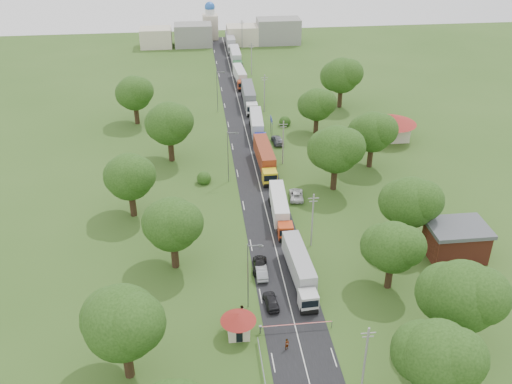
{
  "coord_description": "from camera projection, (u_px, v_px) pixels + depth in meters",
  "views": [
    {
      "loc": [
        -11.1,
        -77.41,
        49.86
      ],
      "look_at": [
        -1.55,
        5.15,
        3.0
      ],
      "focal_mm": 40.0,
      "sensor_mm": 36.0,
      "label": 1
    }
  ],
  "objects": [
    {
      "name": "tree_10",
      "position": [
        172.0,
        224.0,
        79.01
      ],
      "size": [
        8.8,
        8.8,
        11.07
      ],
      "color": "#382616",
      "rests_on": "ground"
    },
    {
      "name": "distant_town",
      "position": [
        226.0,
        34.0,
        186.13
      ],
      "size": [
        52.0,
        8.0,
        8.0
      ],
      "color": "gray",
      "rests_on": "ground"
    },
    {
      "name": "car_verge_far",
      "position": [
        277.0,
        140.0,
        119.21
      ],
      "size": [
        2.38,
        5.04,
        1.66
      ],
      "primitive_type": "imported",
      "rotation": [
        0.0,
        0.0,
        3.23
      ],
      "color": "#575A5F",
      "rests_on": "ground"
    },
    {
      "name": "lamp_0",
      "position": [
        249.0,
        273.0,
        72.01
      ],
      "size": [
        2.03,
        0.22,
        10.0
      ],
      "color": "slate",
      "rests_on": "ground"
    },
    {
      "name": "pole_4",
      "position": [
        252.0,
        59.0,
        157.46
      ],
      "size": [
        1.6,
        0.24,
        9.0
      ],
      "color": "gray",
      "rests_on": "ground"
    },
    {
      "name": "tree_11",
      "position": [
        129.0,
        176.0,
        91.29
      ],
      "size": [
        8.8,
        8.8,
        11.07
      ],
      "color": "#382616",
      "rests_on": "ground"
    },
    {
      "name": "road",
      "position": [
        255.0,
        168.0,
        109.89
      ],
      "size": [
        8.0,
        200.0,
        0.04
      ],
      "primitive_type": "cube",
      "color": "black",
      "rests_on": "ground"
    },
    {
      "name": "tree_0",
      "position": [
        438.0,
        356.0,
        57.48
      ],
      "size": [
        8.8,
        8.8,
        11.07
      ],
      "color": "#382616",
      "rests_on": "ground"
    },
    {
      "name": "truck_4",
      "position": [
        249.0,
        96.0,
        138.01
      ],
      "size": [
        2.99,
        15.65,
        4.33
      ],
      "color": "white",
      "rests_on": "ground"
    },
    {
      "name": "car_lane_rear",
      "position": [
        260.0,
        265.0,
        81.54
      ],
      "size": [
        2.64,
        5.2,
        1.45
      ],
      "primitive_type": "imported",
      "rotation": [
        0.0,
        0.0,
        3.01
      ],
      "color": "black",
      "rests_on": "ground"
    },
    {
      "name": "lamp_2",
      "position": [
        218.0,
        90.0,
        132.59
      ],
      "size": [
        2.03,
        0.22,
        10.0
      ],
      "color": "slate",
      "rests_on": "ground"
    },
    {
      "name": "car_verge_near",
      "position": [
        296.0,
        195.0,
        99.23
      ],
      "size": [
        2.9,
        5.25,
        1.39
      ],
      "primitive_type": "imported",
      "rotation": [
        0.0,
        0.0,
        3.02
      ],
      "color": "silver",
      "rests_on": "ground"
    },
    {
      "name": "pole_5",
      "position": [
        242.0,
        34.0,
        181.69
      ],
      "size": [
        1.6,
        0.24,
        9.0
      ],
      "color": "gray",
      "rests_on": "ground"
    },
    {
      "name": "church",
      "position": [
        210.0,
        23.0,
        191.64
      ],
      "size": [
        5.0,
        5.0,
        12.3
      ],
      "color": "beige",
      "rests_on": "ground"
    },
    {
      "name": "pedestrian_booth",
      "position": [
        242.0,
        312.0,
        72.42
      ],
      "size": [
        0.91,
        1.07,
        1.94
      ],
      "primitive_type": "imported",
      "rotation": [
        0.0,
        0.0,
        -1.37
      ],
      "color": "gray",
      "rests_on": "ground"
    },
    {
      "name": "guard_booth",
      "position": [
        238.0,
        322.0,
        69.16
      ],
      "size": [
        4.4,
        4.4,
        3.45
      ],
      "color": "beige",
      "rests_on": "ground"
    },
    {
      "name": "lamp_1",
      "position": [
        229.0,
        154.0,
        102.3
      ],
      "size": [
        2.03,
        0.22,
        10.0
      ],
      "color": "slate",
      "rests_on": "ground"
    },
    {
      "name": "truck_3",
      "position": [
        257.0,
        126.0,
        122.56
      ],
      "size": [
        3.16,
        14.41,
        3.98
      ],
      "color": "#1B2CA4",
      "rests_on": "ground"
    },
    {
      "name": "tree_7",
      "position": [
        341.0,
        75.0,
        134.54
      ],
      "size": [
        9.6,
        9.6,
        12.05
      ],
      "color": "#382616",
      "rests_on": "ground"
    },
    {
      "name": "pole_2",
      "position": [
        283.0,
        142.0,
        109.0
      ],
      "size": [
        1.6,
        0.24,
        9.0
      ],
      "color": "gray",
      "rests_on": "ground"
    },
    {
      "name": "pole_3",
      "position": [
        264.0,
        93.0,
        133.23
      ],
      "size": [
        1.6,
        0.24,
        9.0
      ],
      "color": "gray",
      "rests_on": "ground"
    },
    {
      "name": "car_lane_front",
      "position": [
        271.0,
        301.0,
        74.68
      ],
      "size": [
        1.96,
        4.25,
        1.41
      ],
      "primitive_type": "imported",
      "rotation": [
        0.0,
        0.0,
        3.21
      ],
      "color": "black",
      "rests_on": "ground"
    },
    {
      "name": "tree_9",
      "position": [
        122.0,
        322.0,
        60.91
      ],
      "size": [
        9.6,
        9.6,
        12.05
      ],
      "color": "#382616",
      "rests_on": "ground"
    },
    {
      "name": "ground",
      "position": [
        269.0,
        223.0,
        92.58
      ],
      "size": [
        260.0,
        260.0,
        0.0
      ],
      "primitive_type": "plane",
      "color": "#2F501A",
      "rests_on": "ground"
    },
    {
      "name": "boom_barrier",
      "position": [
        286.0,
        326.0,
        70.37
      ],
      "size": [
        9.22,
        0.35,
        1.18
      ],
      "color": "slate",
      "rests_on": "ground"
    },
    {
      "name": "pedestrian_near",
      "position": [
        287.0,
        344.0,
        67.74
      ],
      "size": [
        0.68,
        0.61,
        1.55
      ],
      "primitive_type": "imported",
      "rotation": [
        0.0,
        0.0,
        0.55
      ],
      "color": "gray",
      "rests_on": "ground"
    },
    {
      "name": "tree_1",
      "position": [
        462.0,
        295.0,
        64.71
      ],
      "size": [
        9.6,
        9.6,
        12.05
      ],
      "color": "#382616",
      "rests_on": "ground"
    },
    {
      "name": "tree_3",
      "position": [
        411.0,
        202.0,
        84.25
      ],
      "size": [
        8.8,
        8.8,
        11.07
      ],
      "color": "#382616",
      "rests_on": "ground"
    },
    {
      "name": "tree_12",
      "position": [
        169.0,
        123.0,
        108.91
      ],
      "size": [
        9.6,
        9.6,
        12.05
      ],
      "color": "#382616",
      "rests_on": "ground"
    },
    {
      "name": "house_brick",
      "position": [
        456.0,
        241.0,
        83.5
      ],
      "size": [
        8.6,
        6.6,
        5.2
      ],
      "color": "maroon",
      "rests_on": "ground"
    },
    {
      "name": "tree_2",
      "position": [
        393.0,
        247.0,
        75.29
      ],
      "size": [
        8.0,
        8.0,
        10.1
      ],
      "color": "#382616",
      "rests_on": "ground"
    },
    {
      "name": "house_cream",
      "position": [
        391.0,
        123.0,
        119.75
      ],
      "size": [
        10.08,
        10.08,
        5.8
      ],
      "color": "beige",
      "rests_on": "ground"
    },
    {
      "name": "tree_6",
      "position": [
        317.0,
        104.0,
        121.25
      ],
      "size": [
        8.0,
        8.0,
        10.1
      ],
      "color": "#382616",
      "rests_on": "ground"
    },
    {
      "name": "tree_13",
      "position": [
        134.0,
        93.0,
        125.71
      ],
      "size": [
        8.8,
        8.8,
        11.07
      ],
      "color": "#382616",
      "rests_on": "ground"
    },
    {
      "name": "info_sign",
      "position": [
        271.0,
        122.0,
        121.91
      ],
      "size": [
        0.12,
        3.1,
        4.1
      ],
      "color": "slate",
      "rests_on": "ground"
    },
    {
      "name": "truck_1",
      "position": [
        280.0,
        208.0,
        92.7
      ],
      "size": [
        2.95,
        13.74,
        3.8
      ],
      "color": "#BF3B15",
      "rests_on": "ground"
    },
    {
      "name": "truck_5",
      "position": [
        240.0,
        76.0,
        152.62
      ],
      "size": [
        2.96,
        13.58,
        3.75
      ],
      "color": "#9D3518",
      "rests_on": "ground"
    },
    {
      "name": "pole_0",
      "position": [
        365.0,
        359.0,
        60.54
      ],
      "size": [
        1.6,
        0.24,
        9.0
      ],
      "color": "gray",
      "rests_on": "ground"
    },
    {
      "name": "tree_4",
      "position": [
        336.0,
        149.0,
        98.83
      ],
      "size": [
        9.6,
        9.6,
        12.05
      ],
      "color": "#382616",
      "rests_on": "ground"
    },
    {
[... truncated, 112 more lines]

